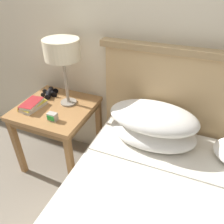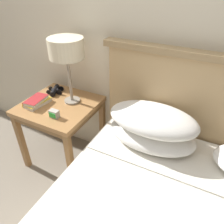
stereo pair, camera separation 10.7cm
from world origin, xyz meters
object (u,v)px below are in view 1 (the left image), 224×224
nightstand (57,114)px  book_on_nightstand (33,106)px  book_stacked_on_top (31,103)px  binoculars_pair (50,93)px  table_lamp (62,51)px  alarm_clock (52,117)px

nightstand → book_on_nightstand: book_on_nightstand is taller
book_stacked_on_top → binoculars_pair: (0.00, 0.23, -0.02)m
book_on_nightstand → book_stacked_on_top: 0.03m
nightstand → book_stacked_on_top: 0.22m
nightstand → book_stacked_on_top: (-0.15, -0.10, 0.13)m
nightstand → book_on_nightstand: (-0.15, -0.09, 0.10)m
table_lamp → nightstand: bearing=-133.6°
book_on_nightstand → alarm_clock: 0.26m
book_on_nightstand → alarm_clock: size_ratio=3.18×
nightstand → book_stacked_on_top: bearing=-147.0°
book_on_nightstand → binoculars_pair: binoculars_pair is taller
book_on_nightstand → alarm_clock: alarm_clock is taller
book_on_nightstand → binoculars_pair: bearing=89.8°
binoculars_pair → alarm_clock: 0.39m
book_on_nightstand → binoculars_pair: size_ratio=1.36×
nightstand → table_lamp: (0.07, 0.08, 0.51)m
alarm_clock → book_on_nightstand: bearing=161.1°
book_on_nightstand → nightstand: bearing=31.1°
table_lamp → alarm_clock: table_lamp is taller
alarm_clock → binoculars_pair: bearing=128.6°
binoculars_pair → alarm_clock: (0.24, -0.30, 0.01)m
book_on_nightstand → table_lamp: bearing=37.0°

